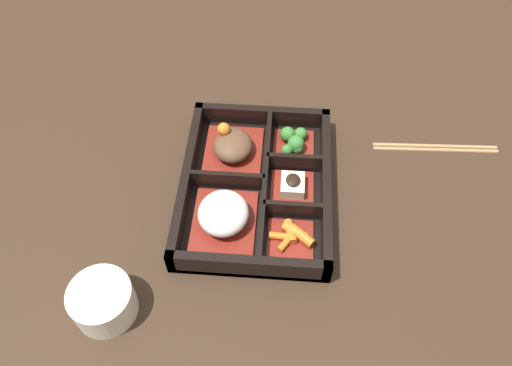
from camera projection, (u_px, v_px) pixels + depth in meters
ground_plane at (256, 192)px, 0.84m from camera, size 3.00×3.00×0.00m
bento_base at (256, 190)px, 0.84m from camera, size 0.32×0.24×0.01m
bento_rim at (258, 184)px, 0.82m from camera, size 0.32×0.24×0.05m
bowl_rice at (223, 215)px, 0.78m from camera, size 0.12×0.10×0.05m
bowl_stew at (232, 147)px, 0.87m from camera, size 0.12×0.10×0.06m
bowl_carrots at (292, 237)px, 0.77m from camera, size 0.07×0.07×0.02m
bowl_tofu at (292, 188)px, 0.82m from camera, size 0.08×0.07×0.03m
bowl_greens at (294, 142)px, 0.88m from camera, size 0.08×0.07×0.03m
tea_cup at (103, 301)px, 0.69m from camera, size 0.09×0.09×0.06m
chopsticks at (435, 147)px, 0.90m from camera, size 0.02×0.22×0.01m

